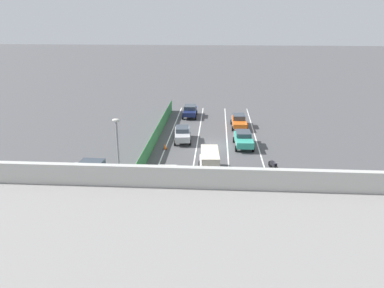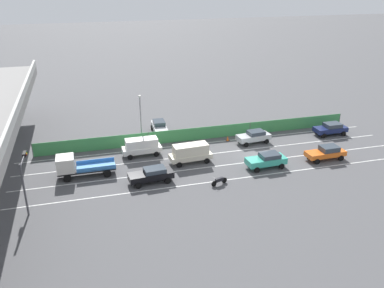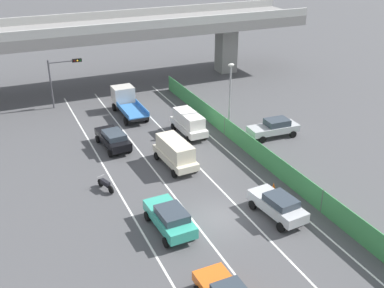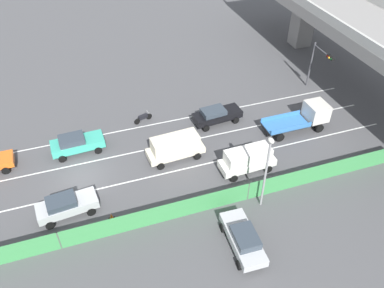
{
  "view_description": "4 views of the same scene",
  "coord_description": "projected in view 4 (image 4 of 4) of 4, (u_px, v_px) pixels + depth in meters",
  "views": [
    {
      "loc": [
        -0.42,
        39.64,
        13.85
      ],
      "look_at": [
        2.05,
        3.11,
        1.24
      ],
      "focal_mm": 34.98,
      "sensor_mm": 36.0,
      "label": 1
    },
    {
      "loc": [
        -40.9,
        19.06,
        20.23
      ],
      "look_at": [
        2.45,
        7.05,
        1.22
      ],
      "focal_mm": 38.11,
      "sensor_mm": 36.0,
      "label": 2
    },
    {
      "loc": [
        -12.03,
        -22.65,
        17.44
      ],
      "look_at": [
        1.95,
        8.79,
        1.15
      ],
      "focal_mm": 43.74,
      "sensor_mm": 36.0,
      "label": 3
    },
    {
      "loc": [
        24.37,
        1.05,
        22.37
      ],
      "look_at": [
        0.74,
        9.14,
        1.66
      ],
      "focal_mm": 36.56,
      "sensor_mm": 36.0,
      "label": 4
    }
  ],
  "objects": [
    {
      "name": "lane_line_mid_left",
      "position": [
        136.0,
        152.0,
        34.19
      ],
      "size": [
        0.14,
        45.49,
        0.01
      ],
      "primitive_type": "cube",
      "color": "silver",
      "rests_on": "ground"
    },
    {
      "name": "motorcycle",
      "position": [
        143.0,
        118.0,
        37.38
      ],
      "size": [
        0.84,
        1.88,
        0.93
      ],
      "color": "black",
      "rests_on": "ground"
    },
    {
      "name": "car_sedan_black",
      "position": [
        216.0,
        115.0,
        36.99
      ],
      "size": [
        2.25,
        4.76,
        1.58
      ],
      "color": "black",
      "rests_on": "ground"
    },
    {
      "name": "traffic_cone",
      "position": [
        112.0,
        217.0,
        28.21
      ],
      "size": [
        0.47,
        0.47,
        0.63
      ],
      "color": "orange",
      "rests_on": "ground"
    },
    {
      "name": "car_taxi_teal",
      "position": [
        76.0,
        143.0,
        33.69
      ],
      "size": [
        2.19,
        4.54,
        1.65
      ],
      "color": "teal",
      "rests_on": "ground"
    },
    {
      "name": "car_van_white",
      "position": [
        248.0,
        159.0,
        31.69
      ],
      "size": [
        2.03,
        4.64,
        2.13
      ],
      "color": "silver",
      "rests_on": "ground"
    },
    {
      "name": "flatbed_truck_blue",
      "position": [
        306.0,
        117.0,
        36.15
      ],
      "size": [
        2.35,
        6.07,
        2.42
      ],
      "color": "black",
      "rests_on": "ground"
    },
    {
      "name": "street_lamp",
      "position": [
        267.0,
        166.0,
        27.04
      ],
      "size": [
        0.6,
        0.36,
        6.36
      ],
      "color": "gray",
      "rests_on": "ground"
    },
    {
      "name": "lane_line_left_edge",
      "position": [
        128.0,
        130.0,
        36.68
      ],
      "size": [
        0.14,
        45.49,
        0.01
      ],
      "primitive_type": "cube",
      "color": "silver",
      "rests_on": "ground"
    },
    {
      "name": "ground_plane",
      "position": [
        83.0,
        177.0,
        31.76
      ],
      "size": [
        300.0,
        300.0,
        0.0
      ],
      "primitive_type": "plane",
      "color": "#4C4C4F"
    },
    {
      "name": "green_fence",
      "position": [
        160.0,
        215.0,
        27.69
      ],
      "size": [
        0.1,
        41.59,
        1.68
      ],
      "color": "#3D8E4C",
      "rests_on": "ground"
    },
    {
      "name": "lane_line_right_edge",
      "position": [
        156.0,
        209.0,
        29.2
      ],
      "size": [
        0.14,
        45.49,
        0.01
      ],
      "primitive_type": "cube",
      "color": "silver",
      "rests_on": "ground"
    },
    {
      "name": "lane_line_mid_right",
      "position": [
        145.0,
        178.0,
        31.7
      ],
      "size": [
        0.14,
        45.49,
        0.01
      ],
      "primitive_type": "cube",
      "color": "silver",
      "rests_on": "ground"
    },
    {
      "name": "parked_wagon_silver",
      "position": [
        243.0,
        238.0,
        26.04
      ],
      "size": [
        4.65,
        2.09,
        1.63
      ],
      "color": "#B2B5B7",
      "rests_on": "ground"
    },
    {
      "name": "car_van_cream",
      "position": [
        175.0,
        146.0,
        32.86
      ],
      "size": [
        2.26,
        4.95,
        2.19
      ],
      "color": "beige",
      "rests_on": "ground"
    },
    {
      "name": "car_sedan_silver",
      "position": [
        66.0,
        205.0,
        28.27
      ],
      "size": [
        2.27,
        4.46,
        1.63
      ],
      "color": "#B7BABC",
      "rests_on": "ground"
    },
    {
      "name": "traffic_light",
      "position": [
        319.0,
        60.0,
        39.61
      ],
      "size": [
        3.43,
        0.45,
        5.07
      ],
      "color": "#47474C",
      "rests_on": "ground"
    }
  ]
}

